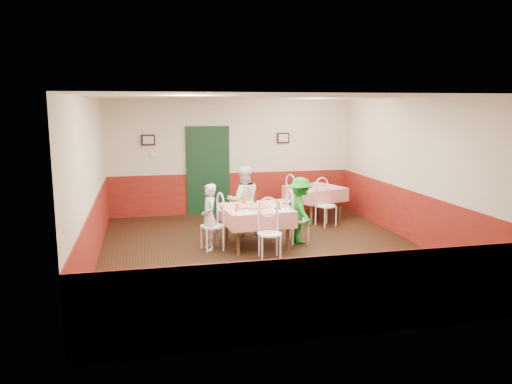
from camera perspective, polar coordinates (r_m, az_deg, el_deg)
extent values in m
plane|color=black|center=(9.24, 1.13, -6.86)|extent=(7.00, 7.00, 0.00)
plane|color=white|center=(8.84, 1.19, 10.79)|extent=(7.00, 7.00, 0.00)
cube|color=beige|center=(12.33, -2.79, 4.04)|extent=(6.00, 0.10, 2.80)
cube|color=beige|center=(5.65, 9.79, -3.22)|extent=(6.00, 0.10, 2.80)
cube|color=beige|center=(8.71, -18.36, 1.05)|extent=(0.10, 7.00, 2.80)
cube|color=beige|center=(10.08, 17.96, 2.22)|extent=(0.10, 7.00, 2.80)
cube|color=maroon|center=(12.44, -2.74, -0.10)|extent=(6.00, 0.03, 1.00)
cube|color=maroon|center=(5.94, 9.47, -11.67)|extent=(6.00, 0.03, 1.00)
cube|color=maroon|center=(8.89, -17.95, -4.69)|extent=(0.03, 7.00, 1.00)
cube|color=maroon|center=(10.23, 17.61, -2.78)|extent=(0.03, 7.00, 1.00)
cube|color=black|center=(12.23, -5.50, 2.30)|extent=(0.96, 0.06, 2.10)
cube|color=black|center=(12.05, -12.22, 5.83)|extent=(0.32, 0.03, 0.26)
cube|color=black|center=(12.54, 3.13, 6.20)|extent=(0.32, 0.03, 0.26)
cube|color=white|center=(12.08, -11.68, 4.20)|extent=(0.10, 0.03, 0.10)
cube|color=red|center=(9.52, 0.00, -4.00)|extent=(1.29, 1.29, 0.77)
cube|color=red|center=(11.90, 6.72, -1.23)|extent=(1.42, 1.42, 0.77)
cylinder|color=#B74723|center=(9.38, -0.01, -1.72)|extent=(0.43, 0.43, 0.03)
cylinder|color=white|center=(9.34, -2.67, -1.82)|extent=(0.26, 0.26, 0.01)
cylinder|color=white|center=(9.56, 2.24, -1.54)|extent=(0.26, 0.26, 0.01)
cylinder|color=white|center=(9.83, -0.74, -1.21)|extent=(0.26, 0.26, 0.01)
cylinder|color=#BF7219|center=(9.09, -2.11, -1.79)|extent=(0.07, 0.07, 0.13)
cylinder|color=#BF7219|center=(9.30, 2.52, -1.49)|extent=(0.08, 0.08, 0.14)
cylinder|color=#BF7219|center=(9.75, -1.36, -0.94)|extent=(0.08, 0.08, 0.14)
cylinder|color=#381C0A|center=(9.81, -0.12, -0.64)|extent=(0.06, 0.06, 0.22)
cylinder|color=silver|center=(8.89, -1.62, -2.16)|extent=(0.04, 0.04, 0.09)
cylinder|color=silver|center=(8.88, -1.35, -2.18)|extent=(0.04, 0.04, 0.09)
cylinder|color=#B23319|center=(8.96, -2.30, -2.08)|extent=(0.04, 0.04, 0.09)
cube|color=white|center=(8.94, -1.58, -2.39)|extent=(0.37, 0.45, 0.00)
cube|color=white|center=(9.16, 2.90, -2.09)|extent=(0.36, 0.44, 0.00)
cube|color=black|center=(9.24, 2.49, -1.93)|extent=(0.12, 0.10, 0.02)
imported|color=gray|center=(9.25, -5.36, -2.89)|extent=(0.33, 0.48, 1.24)
imported|color=gray|center=(10.29, -1.41, -0.98)|extent=(0.70, 0.55, 1.44)
imported|color=gray|center=(9.74, 5.09, -2.09)|extent=(0.54, 0.86, 1.29)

